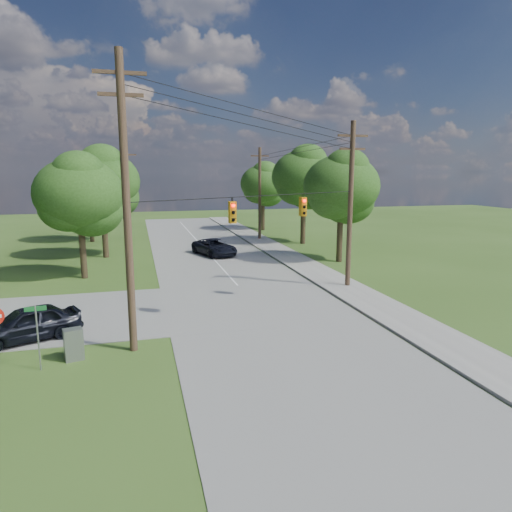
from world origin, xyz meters
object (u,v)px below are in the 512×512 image
object	(u,v)px
pole_north_w	(128,195)
car_main_north	(214,247)
car_cross_dark	(27,324)
control_cabinet	(74,344)
pole_north_e	(260,193)
pole_sw	(126,202)
pole_ne	(350,203)

from	to	relation	value
pole_north_w	car_main_north	size ratio (longest dim) A/B	1.92
car_cross_dark	control_cabinet	distance (m)	3.54
pole_north_w	control_cabinet	distance (m)	30.43
car_main_north	pole_north_e	bearing A→B (deg)	33.55
pole_sw	pole_north_w	size ratio (longest dim) A/B	1.20
pole_ne	car_main_north	xyz separation A→B (m)	(-6.51, 13.51, -4.72)
pole_ne	car_cross_dark	size ratio (longest dim) A/B	2.33
pole_ne	car_main_north	world-z (taller)	pole_ne
pole_ne	car_main_north	size ratio (longest dim) A/B	2.02
pole_sw	pole_north_w	bearing A→B (deg)	90.77
pole_north_w	car_cross_dark	world-z (taller)	pole_north_w
pole_ne	car_main_north	bearing A→B (deg)	115.72
car_cross_dark	car_main_north	distance (m)	22.06
car_cross_dark	pole_ne	bearing A→B (deg)	82.46
pole_ne	control_cabinet	size ratio (longest dim) A/B	8.17
pole_sw	car_cross_dark	size ratio (longest dim) A/B	2.67
pole_north_w	pole_north_e	bearing A→B (deg)	0.00
pole_ne	pole_sw	bearing A→B (deg)	-150.62
control_cabinet	pole_sw	bearing A→B (deg)	-4.32
pole_sw	pole_north_w	xyz separation A→B (m)	(-0.40, 29.60, -1.10)
pole_ne	pole_north_e	world-z (taller)	pole_ne
car_cross_dark	pole_sw	bearing A→B (deg)	39.21
pole_sw	car_main_north	distance (m)	22.90
pole_north_w	car_cross_dark	xyz separation A→B (m)	(-4.14, -27.30, -4.33)
pole_north_w	car_main_north	distance (m)	12.08
pole_ne	pole_north_e	size ratio (longest dim) A/B	1.05
pole_north_e	car_cross_dark	bearing A→B (deg)	-123.45
car_cross_dark	car_main_north	size ratio (longest dim) A/B	0.87
pole_north_w	car_main_north	world-z (taller)	pole_north_w
car_cross_dark	control_cabinet	xyz separation A→B (m)	(2.24, -2.73, -0.16)
car_cross_dark	pole_north_e	bearing A→B (deg)	122.64
pole_north_w	car_cross_dark	bearing A→B (deg)	-98.62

